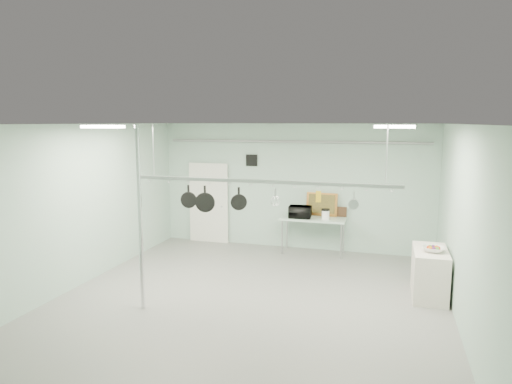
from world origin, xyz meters
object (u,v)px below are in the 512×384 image
(skillet_right, at_px, (239,198))
(coffee_canister, at_px, (325,215))
(fruit_bowl, at_px, (433,249))
(skillet_mid, at_px, (205,199))
(prep_table, at_px, (313,221))
(pot_rack, at_px, (261,180))
(chrome_pole, at_px, (140,219))
(skillet_left, at_px, (189,196))
(microwave, at_px, (300,212))
(side_cabinet, at_px, (429,273))

(skillet_right, bearing_deg, coffee_canister, 45.50)
(fruit_bowl, bearing_deg, skillet_mid, -166.55)
(fruit_bowl, bearing_deg, prep_table, 137.92)
(pot_rack, xyz_separation_m, skillet_right, (-0.42, 0.00, -0.35))
(chrome_pole, xyz_separation_m, pot_rack, (1.90, 0.90, 0.63))
(coffee_canister, height_order, skillet_left, skillet_left)
(prep_table, xyz_separation_m, skillet_right, (-0.82, -3.30, 1.05))
(microwave, xyz_separation_m, skillet_right, (-0.51, -3.19, 0.83))
(chrome_pole, distance_m, side_cabinet, 5.37)
(side_cabinet, xyz_separation_m, skillet_mid, (-4.03, -1.10, 1.39))
(coffee_canister, bearing_deg, prep_table, 154.09)
(chrome_pole, height_order, skillet_left, chrome_pole)
(prep_table, relative_size, skillet_right, 3.93)
(coffee_canister, bearing_deg, skillet_mid, -119.71)
(skillet_right, bearing_deg, skillet_left, 155.41)
(pot_rack, bearing_deg, skillet_right, 180.00)
(side_cabinet, bearing_deg, skillet_mid, -164.72)
(prep_table, distance_m, skillet_left, 3.90)
(fruit_bowl, relative_size, skillet_right, 0.97)
(skillet_right, bearing_deg, prep_table, 51.43)
(microwave, bearing_deg, chrome_pole, 61.82)
(skillet_mid, bearing_deg, prep_table, 54.94)
(side_cabinet, height_order, pot_rack, pot_rack)
(microwave, bearing_deg, skillet_left, 62.67)
(prep_table, xyz_separation_m, fruit_bowl, (2.58, -2.33, 0.12))
(prep_table, bearing_deg, microwave, -160.75)
(skillet_left, bearing_deg, coffee_canister, 46.45)
(microwave, bearing_deg, side_cabinet, 141.58)
(skillet_mid, bearing_deg, skillet_right, -10.95)
(chrome_pole, relative_size, skillet_mid, 6.44)
(coffee_canister, height_order, skillet_right, skillet_right)
(skillet_right, bearing_deg, microwave, 56.33)
(fruit_bowl, distance_m, skillet_mid, 4.26)
(coffee_canister, height_order, skillet_mid, skillet_mid)
(chrome_pole, bearing_deg, coffee_canister, 57.09)
(prep_table, xyz_separation_m, skillet_mid, (-1.48, -3.30, 1.00))
(prep_table, distance_m, coffee_canister, 0.40)
(pot_rack, distance_m, microwave, 3.40)
(prep_table, xyz_separation_m, pot_rack, (-0.40, -3.30, 1.40))
(microwave, relative_size, skillet_mid, 1.07)
(side_cabinet, bearing_deg, pot_rack, -159.55)
(skillet_right, bearing_deg, chrome_pole, -173.26)
(prep_table, height_order, fruit_bowl, fruit_bowl)
(prep_table, height_order, skillet_mid, skillet_mid)
(chrome_pole, height_order, prep_table, chrome_pole)
(chrome_pole, xyz_separation_m, skillet_left, (0.50, 0.90, 0.27))
(chrome_pole, xyz_separation_m, skillet_mid, (0.82, 0.90, 0.24))
(pot_rack, height_order, microwave, pot_rack)
(prep_table, distance_m, skillet_mid, 3.75)
(chrome_pole, relative_size, skillet_right, 7.87)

